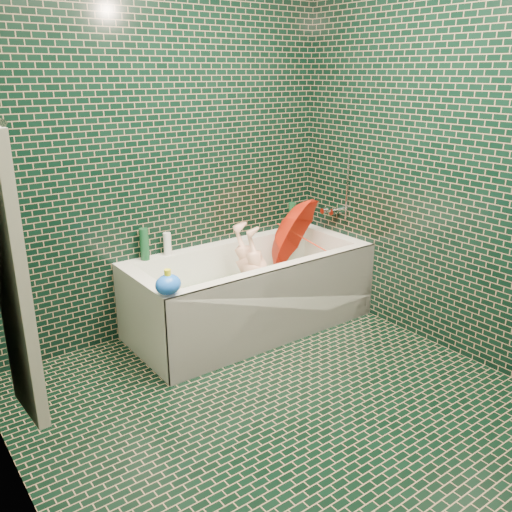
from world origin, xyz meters
TOP-DOWN VIEW (x-y plane):
  - floor at (0.00, 0.00)m, footprint 2.80×2.80m
  - wall_back at (0.00, 1.40)m, footprint 2.80×0.00m
  - wall_right at (1.30, 0.00)m, footprint 0.00×2.80m
  - bathtub at (0.45, 1.01)m, footprint 1.70×0.75m
  - bath_mat at (0.45, 1.02)m, footprint 1.35×0.47m
  - water at (0.45, 1.02)m, footprint 1.48×0.53m
  - towel at (-1.24, 0.24)m, footprint 0.08×0.44m
  - faucet at (1.26, 1.02)m, footprint 0.18×0.19m
  - child at (0.51, 1.00)m, footprint 0.96×0.43m
  - umbrella at (0.96, 1.00)m, footprint 0.89×0.90m
  - soap_bottle_a at (1.25, 1.36)m, footprint 0.11×0.12m
  - soap_bottle_b at (1.18, 1.32)m, footprint 0.09×0.09m
  - soap_bottle_c at (1.20, 1.33)m, footprint 0.15×0.15m
  - bottle_right_tall at (1.07, 1.31)m, footprint 0.07×0.07m
  - bottle_right_pump at (1.25, 1.35)m, footprint 0.06×0.06m
  - bottle_left_tall at (-0.19, 1.34)m, footprint 0.07×0.07m
  - bottle_left_short at (-0.02, 1.34)m, footprint 0.06×0.06m
  - rubber_duck at (1.11, 1.33)m, footprint 0.11×0.08m
  - bath_toy at (-0.35, 0.71)m, footprint 0.16×0.14m

SIDE VIEW (x-z plane):
  - floor at x=0.00m, z-range 0.00..0.00m
  - bath_mat at x=0.45m, z-range 0.15..0.16m
  - bathtub at x=0.45m, z-range -0.06..0.49m
  - water at x=0.45m, z-range 0.30..0.30m
  - child at x=0.51m, z-range 0.10..0.52m
  - soap_bottle_a at x=1.25m, z-range 0.41..0.69m
  - soap_bottle_b at x=1.18m, z-range 0.46..0.64m
  - soap_bottle_c at x=1.20m, z-range 0.47..0.63m
  - umbrella at x=0.96m, z-range 0.11..1.01m
  - rubber_duck at x=1.11m, z-range 0.55..0.63m
  - bath_toy at x=-0.35m, z-range 0.54..0.69m
  - bottle_left_short at x=-0.02m, z-range 0.55..0.71m
  - bottle_right_pump at x=1.25m, z-range 0.55..0.71m
  - bottle_left_tall at x=-0.19m, z-range 0.55..0.77m
  - bottle_right_tall at x=1.07m, z-range 0.55..0.77m
  - faucet at x=1.26m, z-range 0.50..1.05m
  - towel at x=-1.24m, z-range 0.47..1.59m
  - wall_back at x=0.00m, z-range -0.15..2.65m
  - wall_right at x=1.30m, z-range -0.15..2.65m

